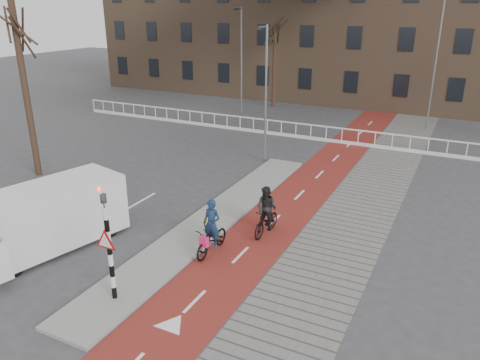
% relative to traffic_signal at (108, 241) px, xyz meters
% --- Properties ---
extents(ground, '(120.00, 120.00, 0.00)m').
position_rel_traffic_signal_xyz_m(ground, '(0.60, 2.02, -1.99)').
color(ground, '#38383A').
rests_on(ground, ground).
extents(bike_lane, '(2.50, 60.00, 0.01)m').
position_rel_traffic_signal_xyz_m(bike_lane, '(2.10, 12.02, -1.98)').
color(bike_lane, maroon).
rests_on(bike_lane, ground).
extents(sidewalk, '(3.00, 60.00, 0.01)m').
position_rel_traffic_signal_xyz_m(sidewalk, '(4.90, 12.02, -1.98)').
color(sidewalk, slate).
rests_on(sidewalk, ground).
extents(curb_island, '(1.80, 16.00, 0.12)m').
position_rel_traffic_signal_xyz_m(curb_island, '(-0.10, 6.02, -1.93)').
color(curb_island, gray).
rests_on(curb_island, ground).
extents(traffic_signal, '(0.80, 0.80, 3.68)m').
position_rel_traffic_signal_xyz_m(traffic_signal, '(0.00, 0.00, 0.00)').
color(traffic_signal, black).
rests_on(traffic_signal, curb_island).
extents(bollard, '(0.12, 0.12, 0.86)m').
position_rel_traffic_signal_xyz_m(bollard, '(0.34, 4.76, -1.44)').
color(bollard, yellow).
rests_on(bollard, curb_island).
extents(cyclist_near, '(0.70, 1.91, 1.97)m').
position_rel_traffic_signal_xyz_m(cyclist_near, '(1.15, 3.73, -1.32)').
color(cyclist_near, black).
rests_on(cyclist_near, bike_lane).
extents(cyclist_far, '(0.85, 1.79, 1.89)m').
position_rel_traffic_signal_xyz_m(cyclist_far, '(2.27, 5.85, -1.20)').
color(cyclist_far, black).
rests_on(cyclist_far, bike_lane).
extents(van, '(3.34, 5.61, 2.26)m').
position_rel_traffic_signal_xyz_m(van, '(-4.20, 1.54, -0.80)').
color(van, silver).
rests_on(van, ground).
extents(railing, '(28.00, 0.10, 0.99)m').
position_rel_traffic_signal_xyz_m(railing, '(-4.40, 19.02, -1.68)').
color(railing, silver).
rests_on(railing, ground).
extents(townhouse_row, '(46.00, 10.00, 15.90)m').
position_rel_traffic_signal_xyz_m(townhouse_row, '(-2.40, 34.02, 5.82)').
color(townhouse_row, '#7F6047').
rests_on(townhouse_row, ground).
extents(tree_left, '(0.31, 0.31, 8.47)m').
position_rel_traffic_signal_xyz_m(tree_left, '(-10.64, 6.69, 2.25)').
color(tree_left, black).
rests_on(tree_left, ground).
extents(tree_mid, '(0.28, 0.28, 6.70)m').
position_rel_traffic_signal_xyz_m(tree_mid, '(-6.42, 27.24, 1.36)').
color(tree_mid, black).
rests_on(tree_mid, ground).
extents(streetlight_near, '(0.12, 0.12, 7.15)m').
position_rel_traffic_signal_xyz_m(streetlight_near, '(-1.25, 13.72, 1.59)').
color(streetlight_near, slate).
rests_on(streetlight_near, ground).
extents(streetlight_left, '(0.12, 0.12, 7.84)m').
position_rel_traffic_signal_xyz_m(streetlight_left, '(-7.67, 23.81, 1.93)').
color(streetlight_left, slate).
rests_on(streetlight_left, ground).
extents(streetlight_right, '(0.12, 0.12, 8.61)m').
position_rel_traffic_signal_xyz_m(streetlight_right, '(5.89, 25.07, 2.31)').
color(streetlight_right, slate).
rests_on(streetlight_right, ground).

